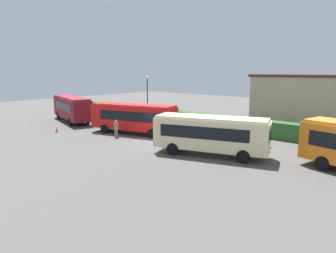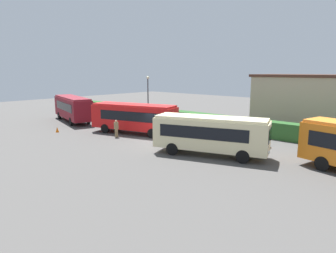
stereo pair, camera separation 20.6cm
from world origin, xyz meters
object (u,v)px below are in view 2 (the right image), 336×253
(bus_red, at_px, (134,117))
(person_center, at_px, (162,122))
(person_left, at_px, (116,128))
(bus_maroon, at_px, (73,107))
(bus_cream, at_px, (210,133))
(lamppost, at_px, (148,94))
(traffic_cone, at_px, (57,130))

(bus_red, bearing_deg, person_center, -114.55)
(person_left, xyz_separation_m, person_center, (0.60, 6.17, -0.04))
(bus_maroon, xyz_separation_m, person_center, (12.61, 3.88, -0.99))
(bus_cream, bearing_deg, bus_maroon, 157.48)
(person_left, relative_size, lamppost, 0.30)
(bus_red, height_order, bus_cream, bus_red)
(person_center, bearing_deg, bus_red, -20.10)
(person_left, relative_size, person_center, 1.03)
(bus_red, height_order, traffic_cone, bus_red)
(person_left, bearing_deg, person_center, -75.40)
(bus_cream, bearing_deg, lamppost, 134.59)
(bus_maroon, relative_size, bus_red, 1.03)
(bus_maroon, bearing_deg, lamppost, -130.02)
(bus_cream, bearing_deg, bus_red, 152.72)
(bus_cream, height_order, traffic_cone, bus_cream)
(bus_maroon, bearing_deg, bus_red, -163.95)
(person_left, height_order, lamppost, lamppost)
(bus_red, relative_size, traffic_cone, 16.24)
(bus_cream, relative_size, traffic_cone, 15.40)
(bus_cream, relative_size, person_left, 5.22)
(bus_cream, height_order, person_center, bus_cream)
(person_left, bearing_deg, traffic_cone, 42.48)
(bus_maroon, height_order, bus_red, bus_maroon)
(bus_maroon, xyz_separation_m, lamppost, (8.42, 5.76, 1.82))
(bus_maroon, distance_m, person_left, 12.26)
(bus_cream, bearing_deg, traffic_cone, 172.60)
(person_center, xyz_separation_m, traffic_cone, (-7.40, -8.96, -0.60))
(bus_red, xyz_separation_m, person_left, (0.00, -2.38, -0.89))
(bus_red, bearing_deg, bus_maroon, -15.01)
(bus_maroon, relative_size, lamppost, 1.67)
(bus_maroon, distance_m, bus_red, 12.00)
(bus_maroon, relative_size, person_center, 5.84)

